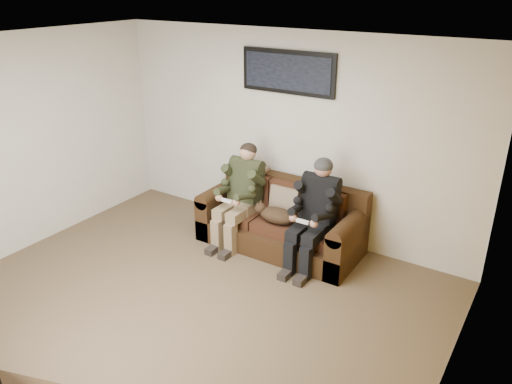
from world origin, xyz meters
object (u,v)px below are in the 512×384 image
Objects in this scene: sofa at (283,222)px; person_right at (315,208)px; framed_poster at (288,72)px; cat at (276,215)px; person_left at (241,190)px.

person_right reaches higher than sofa.
sofa is 1.61× the size of framed_poster.
cat is (-0.50, -0.04, -0.20)m from person_right.
sofa is 1.59× the size of person_right.
sofa reaches higher than cat.
framed_poster is (-0.20, 0.39, 1.79)m from sofa.
person_right is 0.54m from cat.
framed_poster is at bearing 141.94° from person_right.
framed_poster reaches higher than person_left.
framed_poster reaches higher than sofa.
cat is 1.72m from framed_poster.
person_right is 1.01× the size of framed_poster.
person_right is at bearing -17.93° from sofa.
person_right is at bearing 0.02° from person_left.
person_right reaches higher than person_left.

